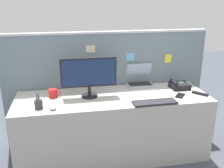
# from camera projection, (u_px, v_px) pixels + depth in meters

# --- Properties ---
(ground_plane) EXTENTS (10.00, 10.00, 0.00)m
(ground_plane) POSITION_uv_depth(u_px,v_px,m) (113.00, 153.00, 2.95)
(ground_plane) COLOR #424751
(desk) EXTENTS (2.04, 0.67, 0.71)m
(desk) POSITION_uv_depth(u_px,v_px,m) (113.00, 126.00, 2.83)
(desk) COLOR #ADA89E
(desk) RESTS_ON ground_plane
(cubicle_divider) EXTENTS (2.39, 0.08, 1.34)m
(cubicle_divider) POSITION_uv_depth(u_px,v_px,m) (107.00, 88.00, 3.08)
(cubicle_divider) COLOR slate
(cubicle_divider) RESTS_ON ground_plane
(desktop_monitor) EXTENTS (0.58, 0.17, 0.42)m
(desktop_monitor) POSITION_uv_depth(u_px,v_px,m) (89.00, 74.00, 2.64)
(desktop_monitor) COLOR black
(desktop_monitor) RESTS_ON desk
(laptop) EXTENTS (0.31, 0.23, 0.26)m
(laptop) POSITION_uv_depth(u_px,v_px,m) (139.00, 79.00, 3.05)
(laptop) COLOR #9EA0A8
(laptop) RESTS_ON desk
(desk_phone) EXTENTS (0.20, 0.18, 0.10)m
(desk_phone) POSITION_uv_depth(u_px,v_px,m) (179.00, 85.00, 2.94)
(desk_phone) COLOR black
(desk_phone) RESTS_ON desk
(keyboard_main) EXTENTS (0.44, 0.14, 0.02)m
(keyboard_main) POSITION_uv_depth(u_px,v_px,m) (155.00, 102.00, 2.53)
(keyboard_main) COLOR #232328
(keyboard_main) RESTS_ON desk
(computer_mouse_right_hand) EXTENTS (0.07, 0.10, 0.03)m
(computer_mouse_right_hand) POSITION_uv_depth(u_px,v_px,m) (53.00, 108.00, 2.40)
(computer_mouse_right_hand) COLOR #9EA0A8
(computer_mouse_right_hand) RESTS_ON desk
(pen_cup) EXTENTS (0.08, 0.08, 0.18)m
(pen_cup) POSITION_uv_depth(u_px,v_px,m) (39.00, 104.00, 2.41)
(pen_cup) COLOR #333338
(pen_cup) RESTS_ON desk
(cell_phone_silver_slab) EXTENTS (0.08, 0.15, 0.01)m
(cell_phone_silver_slab) POSITION_uv_depth(u_px,v_px,m) (36.00, 95.00, 2.73)
(cell_phone_silver_slab) COLOR #B7BAC1
(cell_phone_silver_slab) RESTS_ON desk
(cell_phone_black_slab) EXTENTS (0.15, 0.16, 0.01)m
(cell_phone_black_slab) POSITION_uv_depth(u_px,v_px,m) (180.00, 96.00, 2.72)
(cell_phone_black_slab) COLOR black
(cell_phone_black_slab) RESTS_ON desk
(tv_remote) EXTENTS (0.14, 0.16, 0.02)m
(tv_remote) POSITION_uv_depth(u_px,v_px,m) (200.00, 94.00, 2.76)
(tv_remote) COLOR black
(tv_remote) RESTS_ON desk
(coffee_mug) EXTENTS (0.13, 0.09, 0.09)m
(coffee_mug) POSITION_uv_depth(u_px,v_px,m) (53.00, 93.00, 2.68)
(coffee_mug) COLOR red
(coffee_mug) RESTS_ON desk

